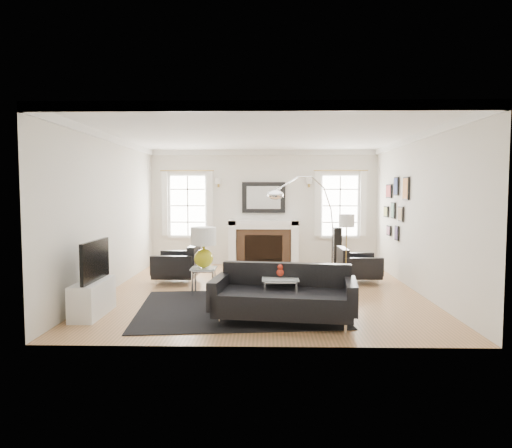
{
  "coord_description": "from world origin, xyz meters",
  "views": [
    {
      "loc": [
        0.05,
        -8.14,
        1.78
      ],
      "look_at": [
        -0.13,
        0.3,
        1.19
      ],
      "focal_mm": 32.0,
      "sensor_mm": 36.0,
      "label": 1
    }
  ],
  "objects_px": {
    "fireplace": "(264,244)",
    "arc_floor_lamp": "(306,222)",
    "sofa": "(284,297)",
    "gourd_lamp": "(204,244)",
    "armchair_right": "(357,266)",
    "armchair_left": "(179,265)",
    "coffee_table": "(244,280)"
  },
  "relations": [
    {
      "from": "armchair_left",
      "to": "fireplace",
      "type": "bearing_deg",
      "value": 51.71
    },
    {
      "from": "gourd_lamp",
      "to": "armchair_left",
      "type": "bearing_deg",
      "value": 121.26
    },
    {
      "from": "coffee_table",
      "to": "fireplace",
      "type": "bearing_deg",
      "value": 85.47
    },
    {
      "from": "sofa",
      "to": "armchair_right",
      "type": "height_order",
      "value": "sofa"
    },
    {
      "from": "armchair_left",
      "to": "coffee_table",
      "type": "relative_size",
      "value": 1.03
    },
    {
      "from": "sofa",
      "to": "arc_floor_lamp",
      "type": "xyz_separation_m",
      "value": [
        0.57,
        3.03,
        0.84
      ]
    },
    {
      "from": "armchair_right",
      "to": "gourd_lamp",
      "type": "bearing_deg",
      "value": -158.5
    },
    {
      "from": "armchair_right",
      "to": "armchair_left",
      "type": "bearing_deg",
      "value": -178.36
    },
    {
      "from": "armchair_left",
      "to": "arc_floor_lamp",
      "type": "relative_size",
      "value": 0.43
    },
    {
      "from": "coffee_table",
      "to": "gourd_lamp",
      "type": "height_order",
      "value": "gourd_lamp"
    },
    {
      "from": "armchair_right",
      "to": "gourd_lamp",
      "type": "relative_size",
      "value": 1.22
    },
    {
      "from": "sofa",
      "to": "armchair_left",
      "type": "xyz_separation_m",
      "value": [
        -1.95,
        2.65,
        -0.0
      ]
    },
    {
      "from": "coffee_table",
      "to": "armchair_right",
      "type": "bearing_deg",
      "value": 38.57
    },
    {
      "from": "armchair_left",
      "to": "gourd_lamp",
      "type": "bearing_deg",
      "value": -58.74
    },
    {
      "from": "coffee_table",
      "to": "gourd_lamp",
      "type": "bearing_deg",
      "value": 141.83
    },
    {
      "from": "coffee_table",
      "to": "arc_floor_lamp",
      "type": "xyz_separation_m",
      "value": [
        1.16,
        1.98,
        0.81
      ]
    },
    {
      "from": "fireplace",
      "to": "arc_floor_lamp",
      "type": "bearing_deg",
      "value": -63.04
    },
    {
      "from": "armchair_right",
      "to": "gourd_lamp",
      "type": "xyz_separation_m",
      "value": [
        -2.87,
        -1.13,
        0.56
      ]
    },
    {
      "from": "armchair_right",
      "to": "arc_floor_lamp",
      "type": "height_order",
      "value": "arc_floor_lamp"
    },
    {
      "from": "coffee_table",
      "to": "gourd_lamp",
      "type": "distance_m",
      "value": 1.06
    },
    {
      "from": "coffee_table",
      "to": "gourd_lamp",
      "type": "xyz_separation_m",
      "value": [
        -0.73,
        0.57,
        0.51
      ]
    },
    {
      "from": "armchair_right",
      "to": "coffee_table",
      "type": "relative_size",
      "value": 0.95
    },
    {
      "from": "sofa",
      "to": "gourd_lamp",
      "type": "bearing_deg",
      "value": 129.34
    },
    {
      "from": "armchair_left",
      "to": "gourd_lamp",
      "type": "distance_m",
      "value": 1.32
    },
    {
      "from": "sofa",
      "to": "arc_floor_lamp",
      "type": "relative_size",
      "value": 0.93
    },
    {
      "from": "armchair_left",
      "to": "coffee_table",
      "type": "height_order",
      "value": "armchair_left"
    },
    {
      "from": "fireplace",
      "to": "arc_floor_lamp",
      "type": "height_order",
      "value": "arc_floor_lamp"
    },
    {
      "from": "arc_floor_lamp",
      "to": "fireplace",
      "type": "bearing_deg",
      "value": 116.96
    },
    {
      "from": "armchair_right",
      "to": "coffee_table",
      "type": "bearing_deg",
      "value": -141.43
    },
    {
      "from": "armchair_right",
      "to": "arc_floor_lamp",
      "type": "distance_m",
      "value": 1.33
    },
    {
      "from": "sofa",
      "to": "arc_floor_lamp",
      "type": "bearing_deg",
      "value": 79.42
    },
    {
      "from": "fireplace",
      "to": "sofa",
      "type": "distance_m",
      "value": 4.76
    }
  ]
}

